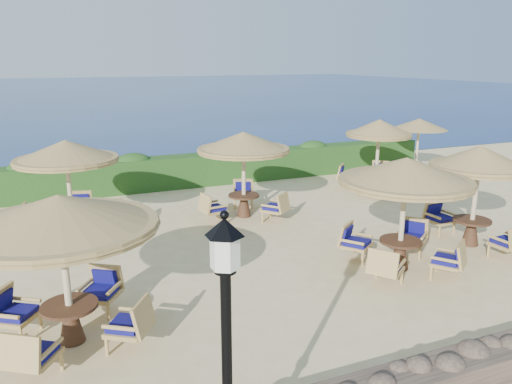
# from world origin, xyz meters

# --- Properties ---
(ground) EXTENTS (120.00, 120.00, 0.00)m
(ground) POSITION_xyz_m (0.00, 0.00, 0.00)
(ground) COLOR beige
(ground) RESTS_ON ground
(sea) EXTENTS (160.00, 160.00, 0.00)m
(sea) POSITION_xyz_m (0.00, 70.00, 0.00)
(sea) COLOR navy
(sea) RESTS_ON ground
(hedge) EXTENTS (18.00, 0.90, 1.20)m
(hedge) POSITION_xyz_m (0.00, 7.20, 0.60)
(hedge) COLOR #193D13
(hedge) RESTS_ON ground
(stone_wall) EXTENTS (15.00, 0.65, 0.44)m
(stone_wall) POSITION_xyz_m (0.00, -6.20, 0.22)
(stone_wall) COLOR brown
(stone_wall) RESTS_ON ground
(lamp_post) EXTENTS (0.44, 0.44, 3.31)m
(lamp_post) POSITION_xyz_m (-4.80, -6.80, 1.55)
(lamp_post) COLOR black
(lamp_post) RESTS_ON ground
(extra_parasol) EXTENTS (2.30, 2.30, 2.41)m
(extra_parasol) POSITION_xyz_m (7.80, 5.20, 2.17)
(extra_parasol) COLOR beige
(extra_parasol) RESTS_ON ground
(cafe_set_0) EXTENTS (3.23, 3.23, 2.65)m
(cafe_set_0) POSITION_xyz_m (-6.23, -2.71, 1.92)
(cafe_set_0) COLOR beige
(cafe_set_0) RESTS_ON ground
(cafe_set_1) EXTENTS (3.03, 3.03, 2.65)m
(cafe_set_1) POSITION_xyz_m (1.02, -2.34, 1.88)
(cafe_set_1) COLOR beige
(cafe_set_1) RESTS_ON ground
(cafe_set_2) EXTENTS (2.46, 2.85, 2.65)m
(cafe_set_2) POSITION_xyz_m (3.75, -1.82, 1.94)
(cafe_set_2) COLOR beige
(cafe_set_2) RESTS_ON ground
(cafe_set_3) EXTENTS (2.89, 2.89, 2.65)m
(cafe_set_3) POSITION_xyz_m (-5.88, 3.21, 1.82)
(cafe_set_3) COLOR beige
(cafe_set_3) RESTS_ON ground
(cafe_set_4) EXTENTS (2.86, 2.85, 2.65)m
(cafe_set_4) POSITION_xyz_m (-0.87, 2.79, 1.92)
(cafe_set_4) COLOR beige
(cafe_set_4) RESTS_ON ground
(cafe_set_5) EXTENTS (2.52, 2.52, 2.65)m
(cafe_set_5) POSITION_xyz_m (4.82, 3.84, 1.70)
(cafe_set_5) COLOR beige
(cafe_set_5) RESTS_ON ground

